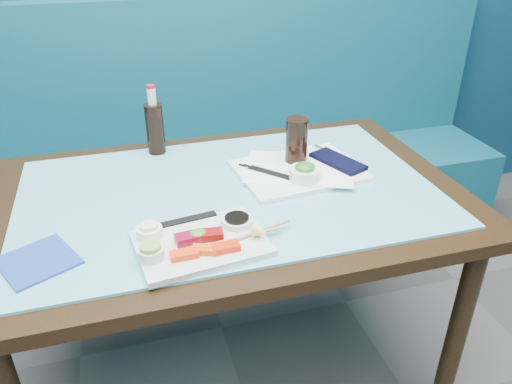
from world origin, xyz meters
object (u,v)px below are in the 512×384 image
object	(u,v)px
booth_bench	(190,179)
cola_glass	(297,140)
cola_bottle_body	(155,129)
sashimi_plate	(201,244)
blue_napkin	(38,261)
serving_tray	(299,171)
dining_table	(230,217)
seaweed_bowl	(305,174)

from	to	relation	value
booth_bench	cola_glass	xyz separation A→B (m)	(0.25, -0.73, 0.47)
cola_glass	cola_bottle_body	world-z (taller)	cola_bottle_body
cola_bottle_body	cola_glass	bearing A→B (deg)	-28.35
booth_bench	sashimi_plate	xyz separation A→B (m)	(-0.13, -1.10, 0.39)
booth_bench	cola_glass	distance (m)	0.90
booth_bench	blue_napkin	world-z (taller)	booth_bench
serving_tray	blue_napkin	world-z (taller)	serving_tray
blue_napkin	dining_table	bearing A→B (deg)	22.23
booth_bench	cola_bottle_body	world-z (taller)	booth_bench
serving_tray	seaweed_bowl	bearing A→B (deg)	-103.79
booth_bench	seaweed_bowl	bearing A→B (deg)	-74.89
sashimi_plate	serving_tray	bearing A→B (deg)	32.77
serving_tray	cola_bottle_body	distance (m)	0.51
cola_bottle_body	sashimi_plate	bearing A→B (deg)	-86.08
dining_table	blue_napkin	xyz separation A→B (m)	(-0.52, -0.21, 0.09)
seaweed_bowl	blue_napkin	xyz separation A→B (m)	(-0.75, -0.19, -0.03)
booth_bench	sashimi_plate	world-z (taller)	booth_bench
seaweed_bowl	cola_glass	world-z (taller)	cola_glass
serving_tray	seaweed_bowl	distance (m)	0.08
cola_bottle_body	blue_napkin	xyz separation A→B (m)	(-0.35, -0.55, -0.08)
cola_glass	blue_napkin	distance (m)	0.84
serving_tray	cola_glass	xyz separation A→B (m)	(0.01, 0.05, 0.08)
seaweed_bowl	blue_napkin	bearing A→B (deg)	-165.68
sashimi_plate	dining_table	bearing A→B (deg)	55.64
booth_bench	cola_bottle_body	bearing A→B (deg)	-109.26
booth_bench	seaweed_bowl	size ratio (longest dim) A/B	31.74
dining_table	serving_tray	xyz separation A→B (m)	(0.24, 0.05, 0.10)
sashimi_plate	serving_tray	xyz separation A→B (m)	(0.38, 0.31, -0.00)
booth_bench	dining_table	world-z (taller)	booth_bench
cola_glass	seaweed_bowl	bearing A→B (deg)	-98.75
dining_table	cola_bottle_body	bearing A→B (deg)	117.20
seaweed_bowl	cola_bottle_body	world-z (taller)	cola_bottle_body
dining_table	sashimi_plate	distance (m)	0.31
serving_tray	seaweed_bowl	size ratio (longest dim) A/B	4.07
serving_tray	blue_napkin	size ratio (longest dim) A/B	2.40
blue_napkin	serving_tray	bearing A→B (deg)	19.31
seaweed_bowl	dining_table	bearing A→B (deg)	174.96
booth_bench	cola_glass	world-z (taller)	booth_bench
seaweed_bowl	cola_bottle_body	size ratio (longest dim) A/B	0.55
cola_glass	blue_napkin	world-z (taller)	cola_glass
serving_tray	cola_bottle_body	xyz separation A→B (m)	(-0.42, 0.29, 0.08)
seaweed_bowl	cola_bottle_body	bearing A→B (deg)	138.47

